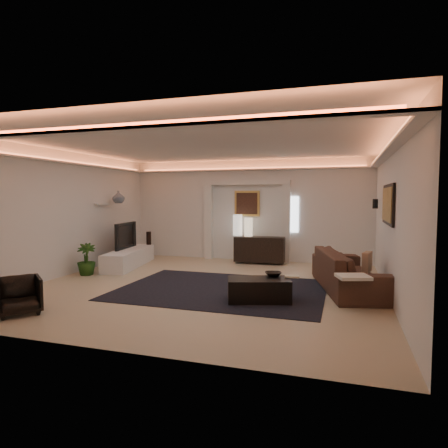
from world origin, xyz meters
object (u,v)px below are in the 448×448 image
(console, at_px, (259,249))
(sofa, at_px, (349,271))
(armchair, at_px, (19,296))
(coffee_table, at_px, (259,290))

(console, bearing_deg, sofa, -49.31)
(sofa, xyz_separation_m, armchair, (-4.97, -3.20, -0.09))
(sofa, relative_size, coffee_table, 2.41)
(sofa, height_order, coffee_table, sofa)
(armchair, bearing_deg, coffee_table, -21.68)
(armchair, bearing_deg, sofa, -16.95)
(sofa, xyz_separation_m, coffee_table, (-1.53, -1.37, -0.18))
(sofa, distance_m, coffee_table, 2.06)
(console, xyz_separation_m, coffee_table, (0.81, -3.80, -0.20))
(coffee_table, bearing_deg, console, 84.39)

